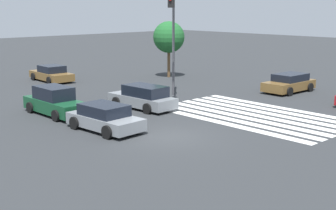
# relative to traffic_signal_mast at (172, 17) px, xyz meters

# --- Properties ---
(ground_plane) EXTENTS (153.35, 153.35, 0.00)m
(ground_plane) POSITION_rel_traffic_signal_mast_xyz_m (-5.86, 5.86, -5.63)
(ground_plane) COLOR #2B2D30
(crosswalk_markings) EXTENTS (11.42, 6.30, 0.01)m
(crosswalk_markings) POSITION_rel_traffic_signal_mast_xyz_m (-5.86, -1.07, -5.62)
(crosswalk_markings) COLOR silver
(crosswalk_markings) RESTS_ON ground_plane
(traffic_signal_mast) EXTENTS (5.76, 5.76, 7.39)m
(traffic_signal_mast) POSITION_rel_traffic_signal_mast_xyz_m (0.00, 0.00, 0.00)
(traffic_signal_mast) COLOR #47474C
(traffic_signal_mast) RESTS_ON ground_plane
(car_1) EXTENTS (4.81, 2.02, 1.68)m
(car_1) POSITION_rel_traffic_signal_mast_xyz_m (2.20, 7.50, -4.86)
(car_1) COLOR #144728
(car_1) RESTS_ON ground_plane
(car_2) EXTENTS (4.82, 2.29, 1.37)m
(car_2) POSITION_rel_traffic_signal_mast_xyz_m (13.78, 1.25, -4.99)
(car_2) COLOR brown
(car_2) RESTS_ON ground_plane
(car_3) EXTENTS (2.25, 4.45, 1.38)m
(car_3) POSITION_rel_traffic_signal_mast_xyz_m (-3.07, -9.22, -4.96)
(car_3) COLOR brown
(car_3) RESTS_ON ground_plane
(car_4) EXTENTS (4.75, 2.20, 1.49)m
(car_4) POSITION_rel_traffic_signal_mast_xyz_m (-0.03, 2.56, -4.91)
(car_4) COLOR gray
(car_4) RESTS_ON ground_plane
(car_5) EXTENTS (4.42, 2.36, 1.37)m
(car_5) POSITION_rel_traffic_signal_mast_xyz_m (-2.78, 7.46, -4.96)
(car_5) COLOR gray
(car_5) RESTS_ON ground_plane
(tree_corner_a) EXTENTS (2.83, 2.83, 5.04)m
(tree_corner_a) POSITION_rel_traffic_signal_mast_xyz_m (8.64, -7.77, -2.02)
(tree_corner_a) COLOR brown
(tree_corner_a) RESTS_ON ground_plane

